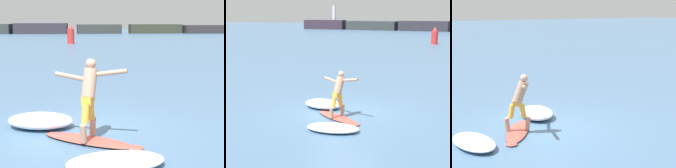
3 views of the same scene
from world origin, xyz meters
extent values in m
plane|color=#46698B|center=(0.00, 0.00, 0.00)|extent=(200.00, 200.00, 0.00)
ellipsoid|color=#D74E41|center=(0.04, -0.78, 0.04)|extent=(2.05, 1.59, 0.07)
ellipsoid|color=#D74E41|center=(0.93, -1.35, 0.04)|extent=(0.41, 0.42, 0.06)
ellipsoid|color=#2D2D33|center=(0.04, -0.78, 0.04)|extent=(2.07, 1.61, 0.03)
cone|color=black|center=(-0.67, -0.32, -0.06)|extent=(0.07, 0.07, 0.14)
cone|color=black|center=(-0.63, -0.53, -0.06)|extent=(0.07, 0.07, 0.14)
cone|color=black|center=(-0.47, -0.27, -0.06)|extent=(0.07, 0.07, 0.14)
cylinder|color=tan|center=(0.14, -0.51, 0.26)|extent=(0.18, 0.21, 0.38)
cylinder|color=gold|center=(0.10, -0.63, 0.63)|extent=(0.22, 0.26, 0.41)
cylinder|color=tan|center=(-0.06, -1.05, 0.26)|extent=(0.18, 0.21, 0.38)
cylinder|color=gold|center=(-0.01, -0.93, 0.63)|extent=(0.22, 0.26, 0.41)
cube|color=gold|center=(0.04, -0.78, 0.87)|extent=(0.28, 0.31, 0.16)
cylinder|color=tan|center=(0.08, -0.68, 1.19)|extent=(0.43, 0.54, 0.65)
sphere|color=tan|center=(0.12, -0.58, 1.57)|extent=(0.21, 0.21, 0.21)
cylinder|color=tan|center=(-0.32, -0.46, 1.30)|extent=(0.62, 0.33, 0.20)
cylinder|color=tan|center=(0.53, -0.77, 1.41)|extent=(0.62, 0.31, 0.19)
ellipsoid|color=white|center=(0.47, -2.20, 0.11)|extent=(1.79, 1.12, 0.23)
ellipsoid|color=white|center=(-1.02, 0.35, 0.16)|extent=(1.68, 1.30, 0.32)
camera|label=1|loc=(-0.11, -8.09, 2.44)|focal=60.00mm
camera|label=2|loc=(4.84, -12.63, 3.72)|focal=60.00mm
camera|label=3|loc=(9.49, -4.85, 3.48)|focal=60.00mm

